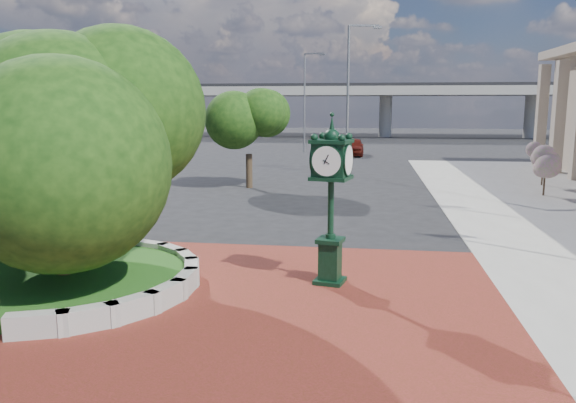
{
  "coord_description": "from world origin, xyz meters",
  "views": [
    {
      "loc": [
        2.64,
        -12.93,
        4.7
      ],
      "look_at": [
        0.58,
        1.5,
        2.16
      ],
      "focal_mm": 35.0,
      "sensor_mm": 36.0,
      "label": 1
    }
  ],
  "objects_px": {
    "post_clock": "(331,193)",
    "street_lamp_near": "(351,88)",
    "street_lamp_far": "(307,95)",
    "parked_car": "(353,147)"
  },
  "relations": [
    {
      "from": "parked_car",
      "to": "street_lamp_far",
      "type": "height_order",
      "value": "street_lamp_far"
    },
    {
      "from": "parked_car",
      "to": "street_lamp_far",
      "type": "relative_size",
      "value": 0.5
    },
    {
      "from": "street_lamp_near",
      "to": "street_lamp_far",
      "type": "xyz_separation_m",
      "value": [
        -4.85,
        17.42,
        -0.13
      ]
    },
    {
      "from": "parked_car",
      "to": "street_lamp_far",
      "type": "distance_m",
      "value": 7.23
    },
    {
      "from": "post_clock",
      "to": "street_lamp_near",
      "type": "distance_m",
      "value": 23.58
    },
    {
      "from": "parked_car",
      "to": "post_clock",
      "type": "bearing_deg",
      "value": -88.77
    },
    {
      "from": "post_clock",
      "to": "street_lamp_far",
      "type": "bearing_deg",
      "value": 97.13
    },
    {
      "from": "post_clock",
      "to": "parked_car",
      "type": "relative_size",
      "value": 0.93
    },
    {
      "from": "post_clock",
      "to": "street_lamp_near",
      "type": "height_order",
      "value": "street_lamp_near"
    },
    {
      "from": "post_clock",
      "to": "street_lamp_far",
      "type": "relative_size",
      "value": 0.46
    }
  ]
}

